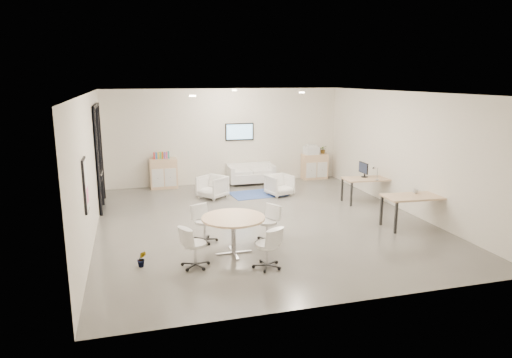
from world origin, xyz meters
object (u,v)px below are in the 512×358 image
object	(u,v)px
armchair_right	(280,184)
desk_front	(415,199)
loveseat	(251,175)
desk_rear	(367,181)
round_table	(233,221)
sideboard_right	(315,166)
sideboard_left	(164,173)
armchair_left	(212,186)

from	to	relation	value
armchair_right	desk_front	distance (m)	4.35
loveseat	desk_rear	world-z (taller)	desk_rear
desk_front	round_table	world-z (taller)	round_table
sideboard_right	desk_front	size ratio (longest dim) A/B	0.58
armchair_right	desk_rear	bearing A→B (deg)	-48.67
loveseat	armchair_right	xyz separation A→B (m)	(0.45, -1.77, 0.04)
sideboard_left	armchair_left	xyz separation A→B (m)	(1.31, -1.65, -0.12)
loveseat	desk_rear	xyz separation A→B (m)	(2.64, -3.17, 0.32)
armchair_right	desk_front	size ratio (longest dim) A/B	0.46
sideboard_right	desk_rear	bearing A→B (deg)	-85.88
loveseat	desk_front	bearing A→B (deg)	-64.31
round_table	loveseat	bearing A→B (deg)	71.96
loveseat	desk_rear	distance (m)	4.14
armchair_left	desk_front	xyz separation A→B (m)	(4.22, -4.01, 0.33)
sideboard_right	desk_rear	world-z (taller)	sideboard_right
sideboard_right	sideboard_left	bearing A→B (deg)	-179.90
sideboard_left	armchair_left	distance (m)	2.11
armchair_left	desk_rear	size ratio (longest dim) A/B	0.52
sideboard_right	round_table	size ratio (longest dim) A/B	0.69
sideboard_right	loveseat	distance (m)	2.41
armchair_right	sideboard_right	bearing A→B (deg)	28.41
round_table	sideboard_left	bearing A→B (deg)	98.62
sideboard_left	desk_rear	distance (m)	6.47
armchair_right	desk_front	bearing A→B (deg)	-75.94
sideboard_right	round_table	distance (m)	7.59
desk_rear	desk_front	bearing A→B (deg)	-85.40
loveseat	armchair_left	bearing A→B (deg)	-136.37
sideboard_right	armchair_left	bearing A→B (deg)	-157.43
desk_front	loveseat	bearing A→B (deg)	119.21
round_table	sideboard_right	bearing A→B (deg)	54.79
sideboard_left	round_table	xyz separation A→B (m)	(0.94, -6.19, 0.22)
loveseat	sideboard_right	bearing A→B (deg)	3.87
desk_rear	armchair_right	bearing A→B (deg)	152.44
desk_rear	round_table	world-z (taller)	round_table
armchair_right	desk_rear	xyz separation A→B (m)	(2.19, -1.40, 0.28)
armchair_left	armchair_right	bearing A→B (deg)	44.17
loveseat	round_table	world-z (taller)	round_table
sideboard_right	round_table	world-z (taller)	sideboard_right
armchair_right	round_table	world-z (taller)	round_table
sideboard_left	sideboard_right	xyz separation A→B (m)	(5.31, 0.01, -0.04)
sideboard_left	armchair_left	bearing A→B (deg)	-51.54
armchair_left	round_table	distance (m)	4.56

